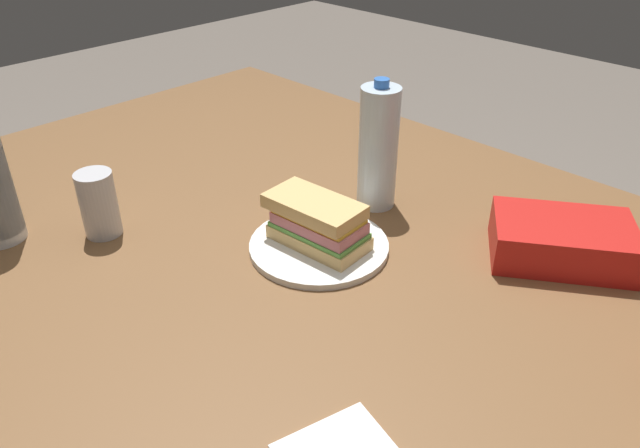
% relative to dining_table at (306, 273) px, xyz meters
% --- Properties ---
extents(dining_table, '(1.74, 1.19, 0.73)m').
position_rel_dining_table_xyz_m(dining_table, '(0.00, 0.00, 0.00)').
color(dining_table, brown).
rests_on(dining_table, ground_plane).
extents(paper_plate, '(0.25, 0.25, 0.01)m').
position_rel_dining_table_xyz_m(paper_plate, '(-0.03, -0.00, 0.08)').
color(paper_plate, white).
rests_on(paper_plate, dining_table).
extents(sandwich, '(0.19, 0.11, 0.08)m').
position_rel_dining_table_xyz_m(sandwich, '(-0.03, -0.00, 0.12)').
color(sandwich, '#DBB26B').
rests_on(sandwich, paper_plate).
extents(chip_bag, '(0.27, 0.25, 0.07)m').
position_rel_dining_table_xyz_m(chip_bag, '(-0.35, -0.27, 0.11)').
color(chip_bag, red).
rests_on(chip_bag, dining_table).
extents(water_bottle_tall, '(0.07, 0.07, 0.25)m').
position_rel_dining_table_xyz_m(water_bottle_tall, '(0.00, -0.19, 0.19)').
color(water_bottle_tall, silver).
rests_on(water_bottle_tall, dining_table).
extents(soda_can_silver, '(0.07, 0.07, 0.12)m').
position_rel_dining_table_xyz_m(soda_can_silver, '(0.28, 0.24, 0.13)').
color(soda_can_silver, silver).
rests_on(soda_can_silver, dining_table).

